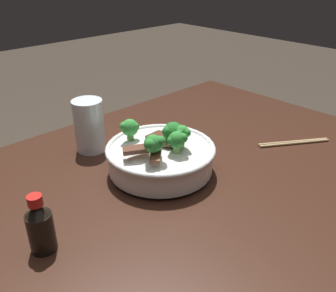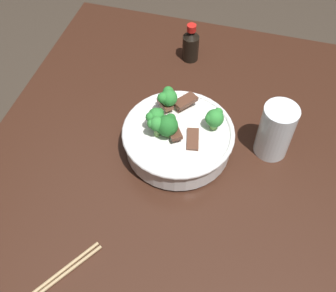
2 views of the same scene
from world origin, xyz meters
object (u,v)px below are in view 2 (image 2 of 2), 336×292
drinking_glass (275,134)px  chopsticks_pair (56,278)px  soy_sauce_bottle (191,44)px  rice_bowl (178,136)px

drinking_glass → chopsticks_pair: (-0.42, 0.35, -0.06)m
chopsticks_pair → soy_sauce_bottle: bearing=-7.9°
drinking_glass → soy_sauce_bottle: 0.37m
chopsticks_pair → soy_sauce_bottle: 0.69m
rice_bowl → drinking_glass: (0.06, -0.21, 0.01)m
rice_bowl → drinking_glass: 0.22m
rice_bowl → soy_sauce_bottle: 0.32m
chopsticks_pair → rice_bowl: bearing=-21.5°
chopsticks_pair → drinking_glass: bearing=-40.1°
drinking_glass → chopsticks_pair: bearing=139.9°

